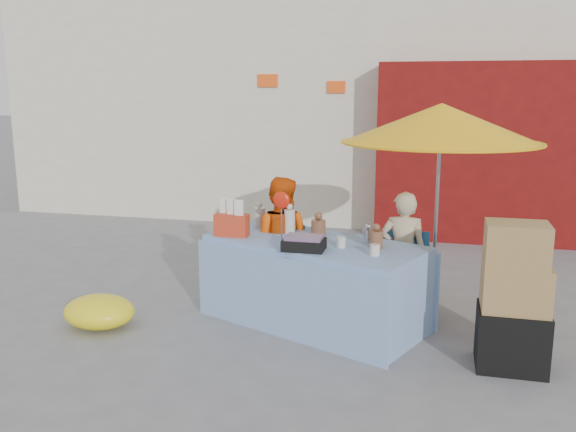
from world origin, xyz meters
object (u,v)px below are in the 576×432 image
(chair_right, at_px, (401,295))
(umbrella, at_px, (441,124))
(chair_left, at_px, (277,285))
(vendor_orange, at_px, (280,242))
(market_table, at_px, (314,281))
(box_stack, at_px, (514,302))
(vendor_beige, at_px, (403,254))

(chair_right, relative_size, umbrella, 0.41)
(chair_left, distance_m, vendor_orange, 0.44)
(market_table, distance_m, box_stack, 1.85)
(vendor_orange, height_order, box_stack, vendor_orange)
(umbrella, bearing_deg, market_table, -153.94)
(market_table, bearing_deg, chair_left, 172.40)
(vendor_beige, xyz_separation_m, box_stack, (0.93, -0.98, -0.07))
(umbrella, bearing_deg, vendor_beige, -153.43)
(market_table, relative_size, umbrella, 1.12)
(market_table, height_order, box_stack, market_table)
(box_stack, bearing_deg, vendor_beige, 133.34)
(chair_right, height_order, vendor_orange, vendor_orange)
(chair_right, xyz_separation_m, umbrella, (0.30, 0.28, 1.64))
(chair_left, height_order, box_stack, box_stack)
(vendor_orange, xyz_separation_m, vendor_beige, (1.25, -0.00, -0.05))
(chair_left, height_order, chair_right, same)
(chair_left, distance_m, box_stack, 2.36)
(chair_left, xyz_separation_m, vendor_orange, (-0.00, 0.13, 0.42))
(chair_left, xyz_separation_m, chair_right, (1.25, 0.00, 0.00))
(umbrella, height_order, box_stack, umbrella)
(vendor_beige, relative_size, umbrella, 0.60)
(chair_left, bearing_deg, vendor_orange, 92.35)
(chair_right, distance_m, box_stack, 1.29)
(vendor_beige, distance_m, box_stack, 1.35)
(umbrella, bearing_deg, box_stack, -61.00)
(box_stack, bearing_deg, vendor_orange, 155.70)
(chair_left, height_order, umbrella, umbrella)
(vendor_beige, bearing_deg, umbrella, -151.33)
(chair_left, distance_m, chair_right, 1.25)
(chair_right, xyz_separation_m, vendor_beige, (-0.00, 0.13, 0.37))
(chair_right, height_order, umbrella, umbrella)
(umbrella, distance_m, box_stack, 1.86)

